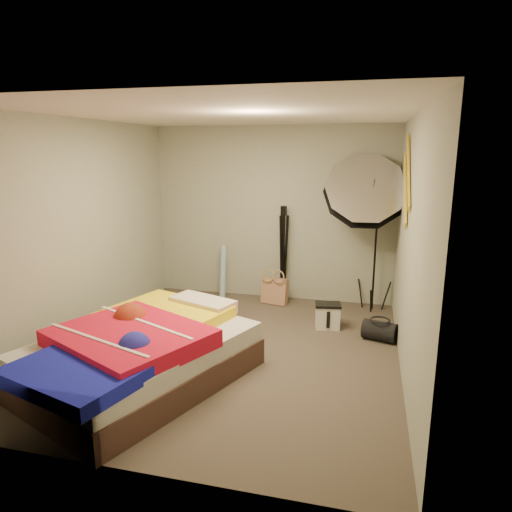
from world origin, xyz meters
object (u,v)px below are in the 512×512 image
(tote_bag, at_px, (275,291))
(bed, at_px, (141,353))
(duffel_bag, at_px, (379,331))
(camera_case, at_px, (328,317))
(wrapping_roll, at_px, (223,272))
(camera_tripod, at_px, (283,247))
(photo_umbrella, at_px, (365,193))

(tote_bag, height_order, bed, bed)
(tote_bag, bearing_deg, bed, -94.63)
(duffel_bag, bearing_deg, camera_case, 175.40)
(tote_bag, relative_size, wrapping_roll, 0.48)
(wrapping_roll, relative_size, camera_tripod, 0.56)
(tote_bag, relative_size, camera_case, 1.29)
(tote_bag, distance_m, camera_tripod, 0.64)
(duffel_bag, distance_m, photo_umbrella, 1.78)
(camera_case, bearing_deg, photo_umbrella, 53.54)
(camera_case, distance_m, bed, 2.40)
(tote_bag, distance_m, camera_case, 1.11)
(wrapping_roll, bearing_deg, bed, -89.30)
(wrapping_roll, bearing_deg, photo_umbrella, -3.71)
(bed, relative_size, photo_umbrella, 1.12)
(duffel_bag, height_order, camera_tripod, camera_tripod)
(camera_case, distance_m, photo_umbrella, 1.66)
(duffel_bag, relative_size, photo_umbrella, 0.17)
(wrapping_roll, distance_m, bed, 2.62)
(wrapping_roll, height_order, bed, wrapping_roll)
(duffel_bag, height_order, bed, bed)
(photo_umbrella, bearing_deg, tote_bag, 177.76)
(camera_case, height_order, camera_tripod, camera_tripod)
(tote_bag, height_order, photo_umbrella, photo_umbrella)
(wrapping_roll, distance_m, camera_tripod, 0.98)
(tote_bag, relative_size, camera_tripod, 0.27)
(wrapping_roll, height_order, photo_umbrella, photo_umbrella)
(bed, height_order, camera_tripod, camera_tripod)
(bed, bearing_deg, camera_tripod, 72.56)
(wrapping_roll, relative_size, camera_case, 2.69)
(camera_case, bearing_deg, camera_tripod, 119.59)
(camera_case, xyz_separation_m, camera_tripod, (-0.74, 0.92, 0.65))
(wrapping_roll, height_order, camera_tripod, camera_tripod)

